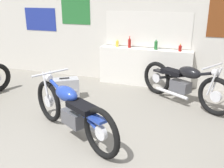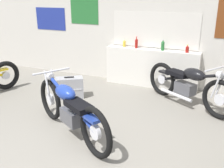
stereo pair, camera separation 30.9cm
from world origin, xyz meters
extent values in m
cube|color=beige|center=(0.00, 3.76, 1.40)|extent=(10.00, 0.06, 2.80)
cube|color=silver|center=(0.31, 3.72, 1.30)|extent=(1.94, 0.01, 0.74)
cube|color=beige|center=(0.31, 3.72, 1.30)|extent=(2.00, 0.01, 0.80)
cube|color=#23662D|center=(-1.49, 3.72, 1.70)|extent=(0.77, 0.01, 0.70)
cube|color=navy|center=(-2.53, 3.72, 1.44)|extent=(0.90, 0.01, 0.58)
cube|color=silver|center=(0.31, 3.58, 0.44)|extent=(2.16, 0.28, 0.88)
cylinder|color=gold|center=(-0.38, 3.61, 0.95)|extent=(0.07, 0.07, 0.13)
cone|color=gold|center=(-0.38, 3.61, 1.03)|extent=(0.06, 0.06, 0.04)
cylinder|color=silver|center=(-0.38, 3.61, 1.06)|extent=(0.03, 0.03, 0.01)
cylinder|color=maroon|center=(-0.07, 3.58, 0.97)|extent=(0.07, 0.07, 0.19)
cone|color=maroon|center=(-0.07, 3.58, 1.10)|extent=(0.06, 0.06, 0.05)
cylinder|color=red|center=(-0.07, 3.58, 1.13)|extent=(0.03, 0.03, 0.02)
cylinder|color=#23662D|center=(0.55, 3.56, 0.97)|extent=(0.07, 0.07, 0.18)
cone|color=#23662D|center=(0.55, 3.56, 1.09)|extent=(0.06, 0.06, 0.05)
cylinder|color=silver|center=(0.55, 3.56, 1.12)|extent=(0.03, 0.03, 0.02)
cylinder|color=maroon|center=(1.09, 3.55, 0.94)|extent=(0.07, 0.07, 0.12)
cone|color=maroon|center=(1.09, 3.55, 1.02)|extent=(0.06, 0.06, 0.03)
cylinder|color=gold|center=(1.09, 3.55, 1.04)|extent=(0.03, 0.03, 0.01)
torus|color=black|center=(-0.83, 1.23, 0.36)|extent=(0.66, 0.42, 0.71)
cylinder|color=silver|center=(-0.83, 1.23, 0.36)|extent=(0.20, 0.15, 0.20)
torus|color=black|center=(0.40, 0.53, 0.36)|extent=(0.66, 0.42, 0.71)
cylinder|color=silver|center=(0.40, 0.53, 0.36)|extent=(0.20, 0.15, 0.20)
cube|color=#4C4C51|center=(-0.15, 0.85, 0.34)|extent=(0.45, 0.39, 0.22)
cylinder|color=navy|center=(-0.15, 0.85, 0.56)|extent=(1.15, 0.69, 0.46)
ellipsoid|color=navy|center=(-0.31, 0.94, 0.67)|extent=(0.54, 0.45, 0.22)
cube|color=black|center=(0.03, 0.74, 0.59)|extent=(0.54, 0.45, 0.08)
cube|color=navy|center=(0.32, 0.57, 0.53)|extent=(0.32, 0.26, 0.04)
cylinder|color=silver|center=(-0.80, 1.15, 0.63)|extent=(0.17, 0.12, 0.53)
cylinder|color=silver|center=(-0.74, 1.25, 0.63)|extent=(0.17, 0.12, 0.53)
cylinder|color=silver|center=(-0.71, 1.16, 0.90)|extent=(0.35, 0.57, 0.03)
sphere|color=silver|center=(-0.76, 1.19, 0.80)|extent=(0.13, 0.13, 0.13)
cylinder|color=silver|center=(0.00, 0.92, 0.20)|extent=(0.71, 0.44, 0.06)
torus|color=black|center=(1.87, 2.39, 0.36)|extent=(0.65, 0.45, 0.71)
cylinder|color=silver|center=(1.87, 2.39, 0.36)|extent=(0.20, 0.16, 0.20)
torus|color=black|center=(0.69, 3.12, 0.36)|extent=(0.65, 0.45, 0.71)
cylinder|color=silver|center=(0.69, 3.12, 0.36)|extent=(0.20, 0.16, 0.20)
cube|color=#4C4C51|center=(1.22, 2.79, 0.34)|extent=(0.45, 0.39, 0.22)
cylinder|color=black|center=(1.22, 2.79, 0.55)|extent=(1.10, 0.71, 0.45)
ellipsoid|color=black|center=(1.37, 2.69, 0.67)|extent=(0.53, 0.45, 0.22)
cube|color=black|center=(1.04, 2.90, 0.59)|extent=(0.53, 0.45, 0.08)
cube|color=black|center=(0.76, 3.07, 0.53)|extent=(0.31, 0.27, 0.04)
cylinder|color=silver|center=(1.84, 2.47, 0.62)|extent=(0.16, 0.12, 0.52)
cylinder|color=silver|center=(1.78, 2.37, 0.62)|extent=(0.16, 0.12, 0.52)
cylinder|color=silver|center=(1.75, 2.46, 0.89)|extent=(0.36, 0.56, 0.03)
sphere|color=silver|center=(1.80, 2.43, 0.79)|extent=(0.13, 0.13, 0.13)
cylinder|color=silver|center=(1.06, 2.72, 0.20)|extent=(0.68, 0.46, 0.06)
cube|color=#9E9EA3|center=(-1.04, 2.18, 0.22)|extent=(0.61, 0.53, 0.44)
cube|color=silver|center=(-0.97, 2.07, 0.22)|extent=(0.40, 0.27, 0.02)
cube|color=black|center=(-1.04, 2.18, 0.45)|extent=(0.18, 0.13, 0.02)
camera|label=1|loc=(1.52, -2.29, 2.11)|focal=42.00mm
camera|label=2|loc=(1.81, -2.18, 2.11)|focal=42.00mm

